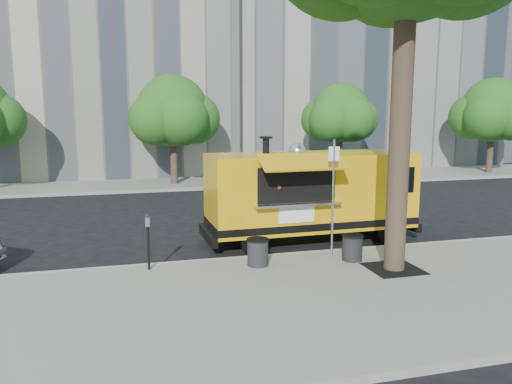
{
  "coord_description": "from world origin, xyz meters",
  "views": [
    {
      "loc": [
        -3.46,
        -12.92,
        3.84
      ],
      "look_at": [
        -0.03,
        0.0,
        1.66
      ],
      "focal_mm": 35.0,
      "sensor_mm": 36.0,
      "label": 1
    }
  ],
  "objects_px": {
    "far_tree_b": "(173,111)",
    "sign_post": "(333,192)",
    "trash_bin_left": "(352,247)",
    "far_tree_c": "(340,113)",
    "parking_meter": "(148,235)",
    "food_truck": "(310,193)",
    "trash_bin_right": "(258,251)",
    "far_tree_d": "(493,110)"
  },
  "relations": [
    {
      "from": "parking_meter",
      "to": "trash_bin_left",
      "type": "xyz_separation_m",
      "value": [
        4.95,
        -0.56,
        -0.49
      ]
    },
    {
      "from": "far_tree_c",
      "to": "far_tree_b",
      "type": "bearing_deg",
      "value": 178.09
    },
    {
      "from": "parking_meter",
      "to": "food_truck",
      "type": "relative_size",
      "value": 0.21
    },
    {
      "from": "food_truck",
      "to": "trash_bin_right",
      "type": "bearing_deg",
      "value": -135.51
    },
    {
      "from": "far_tree_c",
      "to": "food_truck",
      "type": "distance_m",
      "value": 13.56
    },
    {
      "from": "sign_post",
      "to": "food_truck",
      "type": "bearing_deg",
      "value": 84.27
    },
    {
      "from": "far_tree_d",
      "to": "sign_post",
      "type": "xyz_separation_m",
      "value": [
        -16.45,
        -14.15,
        -2.04
      ]
    },
    {
      "from": "trash_bin_left",
      "to": "parking_meter",
      "type": "bearing_deg",
      "value": 173.56
    },
    {
      "from": "far_tree_b",
      "to": "trash_bin_left",
      "type": "height_order",
      "value": "far_tree_b"
    },
    {
      "from": "far_tree_c",
      "to": "trash_bin_left",
      "type": "relative_size",
      "value": 8.04
    },
    {
      "from": "sign_post",
      "to": "far_tree_d",
      "type": "bearing_deg",
      "value": 40.7
    },
    {
      "from": "sign_post",
      "to": "food_truck",
      "type": "distance_m",
      "value": 2.17
    },
    {
      "from": "far_tree_d",
      "to": "trash_bin_left",
      "type": "bearing_deg",
      "value": -137.89
    },
    {
      "from": "food_truck",
      "to": "parking_meter",
      "type": "bearing_deg",
      "value": -159.5
    },
    {
      "from": "far_tree_c",
      "to": "far_tree_d",
      "type": "relative_size",
      "value": 0.92
    },
    {
      "from": "parking_meter",
      "to": "trash_bin_left",
      "type": "relative_size",
      "value": 2.06
    },
    {
      "from": "sign_post",
      "to": "trash_bin_left",
      "type": "bearing_deg",
      "value": -41.9
    },
    {
      "from": "trash_bin_left",
      "to": "food_truck",
      "type": "bearing_deg",
      "value": 94.32
    },
    {
      "from": "parking_meter",
      "to": "far_tree_b",
      "type": "bearing_deg",
      "value": 81.9
    },
    {
      "from": "far_tree_b",
      "to": "sign_post",
      "type": "distance_m",
      "value": 14.61
    },
    {
      "from": "trash_bin_left",
      "to": "trash_bin_right",
      "type": "bearing_deg",
      "value": 175.09
    },
    {
      "from": "trash_bin_left",
      "to": "far_tree_d",
      "type": "bearing_deg",
      "value": 42.11
    },
    {
      "from": "far_tree_b",
      "to": "parking_meter",
      "type": "bearing_deg",
      "value": -98.1
    },
    {
      "from": "far_tree_d",
      "to": "trash_bin_left",
      "type": "distance_m",
      "value": 21.9
    },
    {
      "from": "parking_meter",
      "to": "trash_bin_left",
      "type": "height_order",
      "value": "parking_meter"
    },
    {
      "from": "far_tree_b",
      "to": "trash_bin_right",
      "type": "distance_m",
      "value": 14.8
    },
    {
      "from": "far_tree_c",
      "to": "trash_bin_right",
      "type": "distance_m",
      "value": 16.75
    },
    {
      "from": "far_tree_c",
      "to": "parking_meter",
      "type": "distance_m",
      "value": 17.82
    },
    {
      "from": "far_tree_b",
      "to": "food_truck",
      "type": "distance_m",
      "value": 12.66
    },
    {
      "from": "far_tree_d",
      "to": "food_truck",
      "type": "xyz_separation_m",
      "value": [
        -16.24,
        -12.03,
        -2.43
      ]
    },
    {
      "from": "sign_post",
      "to": "parking_meter",
      "type": "height_order",
      "value": "sign_post"
    },
    {
      "from": "sign_post",
      "to": "trash_bin_left",
      "type": "distance_m",
      "value": 1.46
    },
    {
      "from": "trash_bin_left",
      "to": "trash_bin_right",
      "type": "relative_size",
      "value": 0.98
    },
    {
      "from": "trash_bin_right",
      "to": "food_truck",
      "type": "bearing_deg",
      "value": 45.94
    },
    {
      "from": "far_tree_c",
      "to": "sign_post",
      "type": "height_order",
      "value": "far_tree_c"
    },
    {
      "from": "far_tree_b",
      "to": "food_truck",
      "type": "xyz_separation_m",
      "value": [
        2.76,
        -12.13,
        -2.37
      ]
    },
    {
      "from": "far_tree_d",
      "to": "trash_bin_left",
      "type": "xyz_separation_m",
      "value": [
        -16.05,
        -14.51,
        -3.4
      ]
    },
    {
      "from": "food_truck",
      "to": "far_tree_d",
      "type": "bearing_deg",
      "value": 35.07
    },
    {
      "from": "far_tree_d",
      "to": "far_tree_b",
      "type": "bearing_deg",
      "value": 179.7
    },
    {
      "from": "parking_meter",
      "to": "food_truck",
      "type": "xyz_separation_m",
      "value": [
        4.76,
        1.92,
        0.48
      ]
    },
    {
      "from": "far_tree_c",
      "to": "food_truck",
      "type": "bearing_deg",
      "value": -117.8
    },
    {
      "from": "sign_post",
      "to": "trash_bin_left",
      "type": "xyz_separation_m",
      "value": [
        0.4,
        -0.36,
        -1.35
      ]
    }
  ]
}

